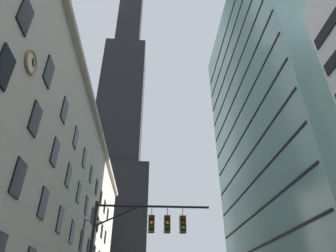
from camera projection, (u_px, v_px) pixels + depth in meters
The scene contains 4 objects.
station_building at pixel (27, 207), 36.21m from camera, with size 15.28×58.80×24.40m.
dark_skyscraper at pixel (119, 132), 101.44m from camera, with size 22.29×22.29×184.75m.
glass_office_midrise at pixel (284, 120), 46.64m from camera, with size 14.31×33.94×54.28m.
traffic_signal_mast at pixel (145, 234), 17.61m from camera, with size 7.34×0.63×7.22m.
Camera 1 is at (-3.13, -13.84, 1.76)m, focal length 30.96 mm.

